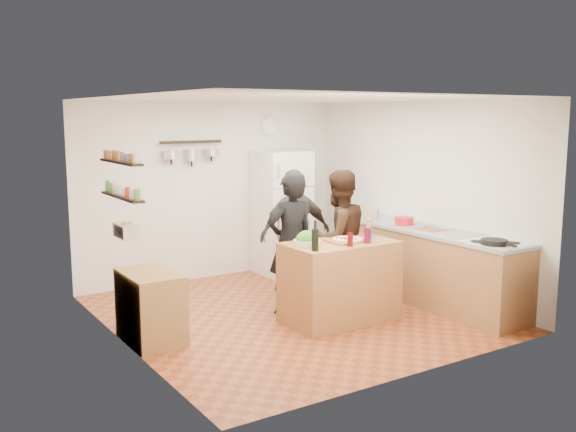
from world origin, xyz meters
TOP-DOWN VIEW (x-y plane):
  - room_shell at (0.00, 0.39)m, footprint 4.20×4.20m
  - prep_island at (0.30, -0.51)m, footprint 1.25×0.72m
  - pizza_board at (0.38, -0.53)m, footprint 0.42×0.34m
  - pizza at (0.38, -0.53)m, footprint 0.34×0.34m
  - salad_bowl at (-0.12, -0.46)m, footprint 0.30×0.30m
  - wine_bottle at (-0.20, -0.73)m, footprint 0.08×0.08m
  - wine_glass_near at (0.25, -0.75)m, footprint 0.06×0.06m
  - wine_glass_far at (0.52, -0.71)m, footprint 0.07×0.07m
  - pepper_mill at (0.75, -0.46)m, footprint 0.06×0.06m
  - salt_canister at (0.60, -0.63)m, footprint 0.08×0.08m
  - person_left at (-0.00, 0.03)m, footprint 0.61×0.40m
  - person_center at (0.61, -0.06)m, footprint 0.83×0.65m
  - person_back at (0.40, 0.55)m, footprint 1.01×0.51m
  - counter_run at (1.70, -0.55)m, footprint 0.63×2.63m
  - stove_top at (1.70, -1.50)m, footprint 0.60×0.62m
  - skillet at (1.60, -1.57)m, footprint 0.29×0.29m
  - sink at (1.70, 0.30)m, footprint 0.50×0.80m
  - cutting_board at (1.70, -0.51)m, footprint 0.30×0.40m
  - red_bowl at (1.65, -0.09)m, footprint 0.24×0.24m
  - fridge at (0.95, 1.75)m, footprint 0.70×0.68m
  - wall_clock at (0.95, 2.08)m, footprint 0.30×0.03m
  - spice_shelf_lower at (-1.93, 0.20)m, footprint 0.12×1.00m
  - spice_shelf_upper at (-1.93, 0.20)m, footprint 0.12×1.00m
  - produce_basket at (-1.90, 0.20)m, footprint 0.18×0.35m
  - side_table at (-1.74, 0.01)m, footprint 0.50×0.80m
  - pot_rack at (-0.35, 2.00)m, footprint 0.90×0.04m

SIDE VIEW (x-z plane):
  - side_table at x=-1.74m, z-range 0.00..0.73m
  - counter_run at x=1.70m, z-range 0.00..0.90m
  - prep_island at x=0.30m, z-range 0.00..0.91m
  - person_back at x=0.40m, z-range 0.00..1.65m
  - person_left at x=0.00m, z-range 0.00..1.67m
  - person_center at x=0.61m, z-range 0.00..1.67m
  - fridge at x=0.95m, z-range 0.00..1.80m
  - stove_top at x=1.70m, z-range 0.90..0.92m
  - cutting_board at x=1.70m, z-range 0.90..0.92m
  - sink at x=1.70m, z-range 0.90..0.93m
  - pizza_board at x=0.38m, z-range 0.91..0.93m
  - pizza at x=0.38m, z-range 0.93..0.95m
  - salad_bowl at x=-0.12m, z-range 0.91..0.97m
  - skillet at x=1.60m, z-range 0.92..0.98m
  - red_bowl at x=1.65m, z-range 0.92..1.02m
  - salt_canister at x=0.60m, z-range 0.91..1.05m
  - wine_glass_near at x=0.25m, z-range 0.91..1.06m
  - wine_glass_far at x=0.52m, z-range 0.91..1.08m
  - pepper_mill at x=0.75m, z-range 0.91..1.10m
  - wine_bottle at x=-0.20m, z-range 0.91..1.14m
  - produce_basket at x=-1.90m, z-range 1.08..1.22m
  - room_shell at x=0.00m, z-range -0.85..3.35m
  - spice_shelf_lower at x=-1.93m, z-range 1.49..1.51m
  - spice_shelf_upper at x=-1.93m, z-range 1.84..1.86m
  - pot_rack at x=-0.35m, z-range 1.93..1.97m
  - wall_clock at x=0.95m, z-range 2.00..2.30m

